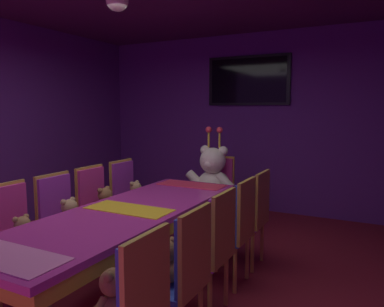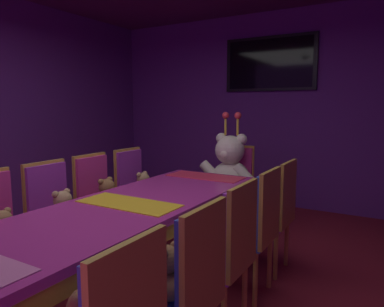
{
  "view_description": "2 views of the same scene",
  "coord_description": "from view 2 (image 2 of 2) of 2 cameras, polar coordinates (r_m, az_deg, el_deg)",
  "views": [
    {
      "loc": [
        1.94,
        -2.56,
        1.6
      ],
      "look_at": [
        -0.09,
        1.37,
        1.08
      ],
      "focal_mm": 34.96,
      "sensor_mm": 36.0,
      "label": 1
    },
    {
      "loc": [
        1.69,
        -1.96,
        1.44
      ],
      "look_at": [
        0.03,
        0.87,
        1.01
      ],
      "focal_mm": 33.61,
      "sensor_mm": 36.0,
      "label": 2
    }
  ],
  "objects": [
    {
      "name": "teddy_left_4",
      "position": [
        3.94,
        -7.68,
        -5.25
      ],
      "size": [
        0.23,
        0.3,
        0.28
      ],
      "color": "tan",
      "rests_on": "chair_left_4"
    },
    {
      "name": "teddy_left_2",
      "position": [
        3.18,
        -19.68,
        -8.58
      ],
      "size": [
        0.25,
        0.33,
        0.31
      ],
      "color": "tan",
      "rests_on": "chair_left_2"
    },
    {
      "name": "ground_plane",
      "position": [
        2.96,
        -9.68,
        -21.79
      ],
      "size": [
        7.9,
        7.9,
        0.0
      ],
      "primitive_type": "plane",
      "color": "maroon"
    },
    {
      "name": "chair_left_2",
      "position": [
        3.28,
        -21.33,
        -8.01
      ],
      "size": [
        0.42,
        0.41,
        0.98
      ],
      "color": "purple",
      "rests_on": "ground_plane"
    },
    {
      "name": "wall_tv",
      "position": [
        5.38,
        12.23,
        13.76
      ],
      "size": [
        1.32,
        0.06,
        0.76
      ],
      "color": "black"
    },
    {
      "name": "chair_right_3",
      "position": [
        2.79,
        10.65,
        -10.36
      ],
      "size": [
        0.42,
        0.41,
        0.98
      ],
      "rotation": [
        0.0,
        0.0,
        3.14
      ],
      "color": "#2D47B2",
      "rests_on": "ground_plane"
    },
    {
      "name": "king_teddy_bear",
      "position": [
        4.15,
        5.93,
        -2.15
      ],
      "size": [
        0.72,
        0.56,
        0.92
      ],
      "rotation": [
        0.0,
        0.0,
        -1.57
      ],
      "color": "silver",
      "rests_on": "throne_chair"
    },
    {
      "name": "wall_back",
      "position": [
        5.43,
        12.35,
        6.82
      ],
      "size": [
        5.2,
        0.12,
        2.8
      ],
      "primitive_type": "cube",
      "color": "#59267F",
      "rests_on": "ground_plane"
    },
    {
      "name": "teddy_left_1",
      "position": [
        2.9,
        -27.74,
        -10.84
      ],
      "size": [
        0.22,
        0.29,
        0.27
      ],
      "color": "#9E7247",
      "rests_on": "chair_left_1"
    },
    {
      "name": "chair_left_4",
      "position": [
        4.03,
        -9.3,
        -4.78
      ],
      "size": [
        0.42,
        0.41,
        0.98
      ],
      "color": "purple",
      "rests_on": "ground_plane"
    },
    {
      "name": "chair_left_3",
      "position": [
        3.63,
        -14.92,
        -6.27
      ],
      "size": [
        0.42,
        0.41,
        0.98
      ],
      "color": "#CC338C",
      "rests_on": "ground_plane"
    },
    {
      "name": "teddy_right_1",
      "position": [
        1.94,
        -4.15,
        -18.8
      ],
      "size": [
        0.24,
        0.32,
        0.3
      ],
      "rotation": [
        0.0,
        0.0,
        3.14
      ],
      "color": "brown",
      "rests_on": "chair_right_1"
    },
    {
      "name": "teddy_right_2",
      "position": [
        2.37,
        2.78,
        -13.41
      ],
      "size": [
        0.27,
        0.35,
        0.33
      ],
      "rotation": [
        0.0,
        0.0,
        3.14
      ],
      "color": "beige",
      "rests_on": "chair_right_2"
    },
    {
      "name": "chair_right_1",
      "position": [
        1.86,
        -0.26,
        -19.55
      ],
      "size": [
        0.42,
        0.41,
        0.98
      ],
      "rotation": [
        0.0,
        0.0,
        3.14
      ],
      "color": "#2D47B2",
      "rests_on": "ground_plane"
    },
    {
      "name": "teddy_right_4",
      "position": [
        3.27,
        11.13,
        -7.99
      ],
      "size": [
        0.23,
        0.3,
        0.29
      ],
      "rotation": [
        0.0,
        0.0,
        3.14
      ],
      "color": "brown",
      "rests_on": "chair_right_4"
    },
    {
      "name": "teddy_left_3",
      "position": [
        3.54,
        -13.24,
        -6.66
      ],
      "size": [
        0.26,
        0.33,
        0.31
      ],
      "color": "olive",
      "rests_on": "chair_left_3"
    },
    {
      "name": "throne_chair",
      "position": [
        4.33,
        6.84,
        -3.87
      ],
      "size": [
        0.41,
        0.42,
        0.98
      ],
      "rotation": [
        0.0,
        0.0,
        -1.57
      ],
      "color": "#CC338C",
      "rests_on": "ground_plane"
    },
    {
      "name": "chair_right_4",
      "position": [
        3.22,
        13.57,
        -8.0
      ],
      "size": [
        0.42,
        0.41,
        0.98
      ],
      "rotation": [
        0.0,
        0.0,
        3.14
      ],
      "color": "purple",
      "rests_on": "ground_plane"
    },
    {
      "name": "chair_right_2",
      "position": [
        2.31,
        6.12,
        -14.09
      ],
      "size": [
        0.42,
        0.41,
        0.98
      ],
      "rotation": [
        0.0,
        0.0,
        3.14
      ],
      "color": "purple",
      "rests_on": "ground_plane"
    },
    {
      "name": "banquet_table",
      "position": [
        2.71,
        -9.99,
        -9.58
      ],
      "size": [
        0.9,
        2.78,
        0.75
      ],
      "color": "#B22D8C",
      "rests_on": "ground_plane"
    },
    {
      "name": "teddy_right_3",
      "position": [
        2.84,
        7.87,
        -10.28
      ],
      "size": [
        0.23,
        0.3,
        0.29
      ],
      "rotation": [
        0.0,
        0.0,
        3.14
      ],
      "color": "olive",
      "rests_on": "chair_right_3"
    }
  ]
}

